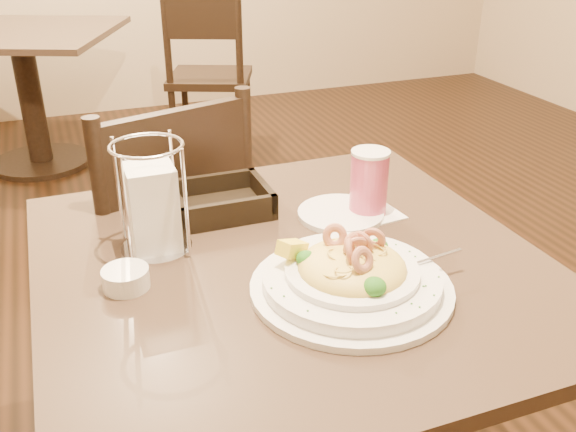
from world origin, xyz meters
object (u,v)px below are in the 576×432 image
object	(u,v)px
dining_chair_far	(208,71)
napkin_caddy	(152,206)
bread_basket	(221,203)
butter_ramekin	(126,278)
main_table	(292,359)
background_table	(27,75)
side_plate	(341,214)
pasta_bowl	(352,275)
dining_chair_near	(161,255)
drink_glass	(369,183)

from	to	relation	value
dining_chair_far	napkin_caddy	size ratio (longest dim) A/B	4.39
bread_basket	butter_ramekin	size ratio (longest dim) A/B	2.49
main_table	background_table	world-z (taller)	same
side_plate	pasta_bowl	bearing A→B (deg)	-111.62
background_table	pasta_bowl	world-z (taller)	pasta_bowl
main_table	napkin_caddy	distance (m)	0.41
background_table	pasta_bowl	distance (m)	2.81
dining_chair_near	pasta_bowl	distance (m)	0.72
dining_chair_far	bread_basket	distance (m)	2.18
dining_chair_near	side_plate	bearing A→B (deg)	114.18
butter_ramekin	side_plate	bearing A→B (deg)	14.41
background_table	side_plate	bearing A→B (deg)	-76.03
side_plate	dining_chair_far	bearing A→B (deg)	82.80
background_table	dining_chair_far	distance (m)	0.94
butter_ramekin	dining_chair_near	bearing A→B (deg)	74.96
drink_glass	pasta_bowl	bearing A→B (deg)	-122.36
bread_basket	side_plate	world-z (taller)	bread_basket
dining_chair_near	dining_chair_far	xyz separation A→B (m)	(0.60, 1.85, 0.00)
background_table	pasta_bowl	xyz separation A→B (m)	(0.51, -2.75, 0.26)
dining_chair_near	napkin_caddy	world-z (taller)	napkin_caddy
drink_glass	butter_ramekin	xyz separation A→B (m)	(-0.51, -0.11, -0.05)
background_table	napkin_caddy	distance (m)	2.52
background_table	drink_glass	xyz separation A→B (m)	(0.68, -2.49, 0.30)
bread_basket	napkin_caddy	bearing A→B (deg)	-144.20
drink_glass	butter_ramekin	distance (m)	0.53
drink_glass	napkin_caddy	xyz separation A→B (m)	(-0.44, 0.00, 0.02)
main_table	dining_chair_far	world-z (taller)	dining_chair_far
main_table	dining_chair_far	distance (m)	2.39
pasta_bowl	side_plate	size ratio (longest dim) A/B	2.12
side_plate	butter_ramekin	bearing A→B (deg)	-165.59
bread_basket	pasta_bowl	bearing A→B (deg)	-72.13
drink_glass	bread_basket	world-z (taller)	drink_glass
side_plate	napkin_caddy	bearing A→B (deg)	-179.53
main_table	background_table	distance (m)	2.66
background_table	butter_ramekin	world-z (taller)	butter_ramekin
dining_chair_far	pasta_bowl	xyz separation A→B (m)	(-0.38, -2.48, 0.26)
dining_chair_far	drink_glass	distance (m)	2.26
bread_basket	dining_chair_near	bearing A→B (deg)	110.53
main_table	napkin_caddy	bearing A→B (deg)	150.23
main_table	background_table	size ratio (longest dim) A/B	0.76
background_table	drink_glass	world-z (taller)	drink_glass
drink_glass	bread_basket	size ratio (longest dim) A/B	0.70
pasta_bowl	butter_ramekin	size ratio (longest dim) A/B	4.75
main_table	dining_chair_far	xyz separation A→B (m)	(0.44, 2.35, 0.00)
dining_chair_near	drink_glass	size ratio (longest dim) A/B	6.71
dining_chair_near	butter_ramekin	bearing A→B (deg)	58.16
pasta_bowl	drink_glass	size ratio (longest dim) A/B	2.73
napkin_caddy	side_plate	xyz separation A→B (m)	(0.38, 0.00, -0.09)
background_table	napkin_caddy	xyz separation A→B (m)	(0.24, -2.49, 0.32)
main_table	pasta_bowl	world-z (taller)	pasta_bowl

